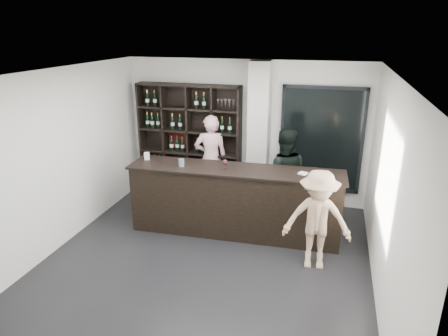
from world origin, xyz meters
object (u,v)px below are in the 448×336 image
(tasting_counter, at_px, (235,201))
(customer, at_px, (317,220))
(taster_pink, at_px, (211,158))
(taster_black, at_px, (284,176))
(wine_shelf, at_px, (190,141))

(tasting_counter, distance_m, customer, 1.61)
(taster_pink, bearing_deg, tasting_counter, 105.25)
(tasting_counter, distance_m, taster_pink, 1.57)
(taster_pink, relative_size, customer, 1.17)
(taster_black, bearing_deg, customer, 110.02)
(wine_shelf, distance_m, customer, 3.56)
(customer, bearing_deg, taster_pink, 133.75)
(taster_pink, distance_m, taster_black, 1.67)
(tasting_counter, bearing_deg, customer, -28.21)
(customer, bearing_deg, wine_shelf, 137.33)
(wine_shelf, height_order, taster_black, wine_shelf)
(wine_shelf, relative_size, customer, 1.53)
(wine_shelf, distance_m, tasting_counter, 2.08)
(taster_black, relative_size, customer, 1.14)
(wine_shelf, xyz_separation_m, taster_black, (2.10, -0.72, -0.31))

